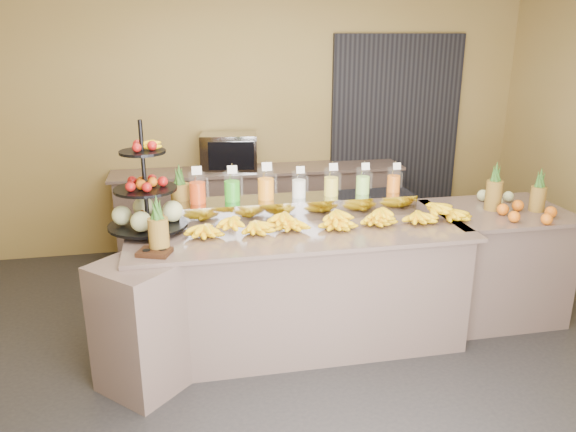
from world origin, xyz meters
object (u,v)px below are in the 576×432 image
object	(u,v)px
pitcher_tray	(299,206)
fruit_stand	(152,203)
right_fruit_pile	(520,205)
oven_warmer	(229,152)
banana_heap	(335,216)
condiment_caddy	(155,252)

from	to	relation	value
pitcher_tray	fruit_stand	world-z (taller)	fruit_stand
pitcher_tray	right_fruit_pile	distance (m)	1.75
oven_warmer	pitcher_tray	bearing A→B (deg)	-69.61
pitcher_tray	banana_heap	bearing A→B (deg)	-56.60
fruit_stand	oven_warmer	bearing A→B (deg)	75.18
right_fruit_pile	banana_heap	bearing A→B (deg)	180.00
banana_heap	condiment_caddy	distance (m)	1.34
condiment_caddy	oven_warmer	world-z (taller)	oven_warmer
pitcher_tray	oven_warmer	size ratio (longest dim) A/B	3.22
banana_heap	condiment_caddy	xyz separation A→B (m)	(-1.30, -0.30, -0.06)
banana_heap	right_fruit_pile	xyz separation A→B (m)	(1.52, -0.00, -0.00)
condiment_caddy	oven_warmer	distance (m)	2.40
pitcher_tray	oven_warmer	xyz separation A→B (m)	(-0.38, 1.67, 0.12)
banana_heap	right_fruit_pile	world-z (taller)	right_fruit_pile
condiment_caddy	right_fruit_pile	world-z (taller)	right_fruit_pile
pitcher_tray	right_fruit_pile	bearing A→B (deg)	-10.30
right_fruit_pile	oven_warmer	distance (m)	2.89
condiment_caddy	oven_warmer	xyz separation A→B (m)	(0.72, 2.29, 0.18)
banana_heap	right_fruit_pile	distance (m)	1.52
fruit_stand	condiment_caddy	distance (m)	0.52
banana_heap	fruit_stand	size ratio (longest dim) A/B	2.67
fruit_stand	right_fruit_pile	xyz separation A→B (m)	(2.84, -0.18, -0.13)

